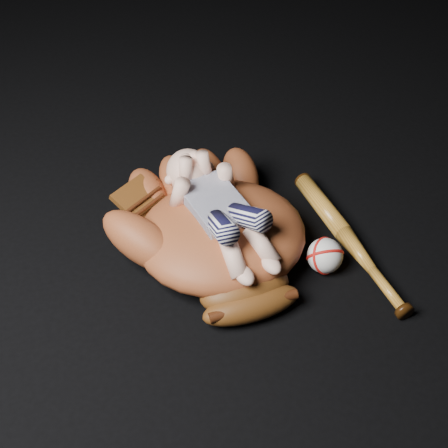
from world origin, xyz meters
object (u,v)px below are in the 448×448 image
object	(u,v)px
newborn_baby	(222,210)
baseball_bat	(349,241)
baseball	(325,256)
baseball_glove	(221,229)

from	to	relation	value
newborn_baby	baseball_bat	world-z (taller)	newborn_baby
baseball	baseball_bat	bearing A→B (deg)	25.55
baseball_glove	newborn_baby	size ratio (longest dim) A/B	1.37
baseball_bat	baseball	bearing A→B (deg)	-154.45
newborn_baby	baseball_bat	xyz separation A→B (m)	(0.29, -0.07, -0.12)
baseball_glove	baseball_bat	xyz separation A→B (m)	(0.29, -0.07, -0.06)
baseball_glove	baseball	xyz separation A→B (m)	(0.20, -0.11, -0.04)
baseball_bat	baseball	world-z (taller)	baseball
baseball_glove	baseball_bat	size ratio (longest dim) A/B	1.15
newborn_baby	baseball_bat	distance (m)	0.32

